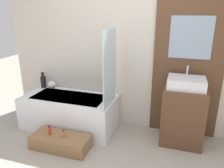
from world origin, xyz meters
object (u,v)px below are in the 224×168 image
Objects in this scene: bottle_soap_secondary at (64,134)px; vase_round_light at (52,85)px; sink at (186,83)px; wooden_step_bench at (61,142)px; bottle_soap_primary at (50,130)px; vase_tall_dark at (43,81)px; bathtub at (70,112)px.

vase_round_light is at bearing 129.41° from bottle_soap_secondary.
bottle_soap_secondary is at bearing -155.94° from sink.
wooden_step_bench is 7.64× the size of bottle_soap_secondary.
sink is 3.52× the size of vase_round_light.
vase_round_light is at bearing 118.83° from bottle_soap_primary.
sink is at bearing 23.23° from wooden_step_bench.
sink reaches higher than bottle_soap_primary.
vase_tall_dark is at bearing 175.96° from sink.
sink reaches higher than bottle_soap_secondary.
vase_tall_dark is at bearing 135.28° from bottle_soap_secondary.
vase_round_light reaches higher than bottle_soap_secondary.
bottle_soap_primary is at bearing 180.00° from bottle_soap_secondary.
bottle_soap_primary is (0.45, -0.82, -0.35)m from vase_round_light.
bottle_soap_primary is (-1.73, -0.67, -0.65)m from sink.
bottle_soap_primary is (0.63, -0.84, -0.39)m from vase_tall_dark.
bottle_soap_primary is at bearing -53.28° from vase_tall_dark.
bottle_soap_secondary is (0.67, -0.82, -0.36)m from vase_round_light.
wooden_step_bench is 1.14m from vase_round_light.
sink is 1.97m from bottle_soap_primary.
wooden_step_bench is 5.86× the size of bottle_soap_primary.
vase_round_light is (-0.46, 0.24, 0.33)m from bathtub.
vase_tall_dark reaches higher than wooden_step_bench.
vase_round_light is 1.12m from bottle_soap_secondary.
wooden_step_bench is at bearing -156.77° from sink.
wooden_step_bench is at bearing -53.21° from vase_round_light.
vase_tall_dark is at bearing 157.28° from bathtub.
bottle_soap_primary is 0.22m from bottle_soap_secondary.
wooden_step_bench is 0.22m from bottle_soap_primary.
bathtub is 1.84m from sink.
bottle_soap_primary is at bearing -158.73° from sink.
sink is (1.57, 0.67, 0.80)m from wooden_step_bench.
bottle_soap_primary is (-0.01, -0.57, -0.02)m from bathtub.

